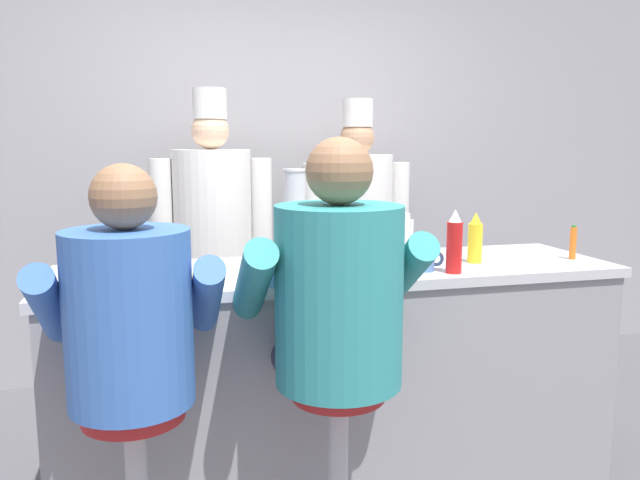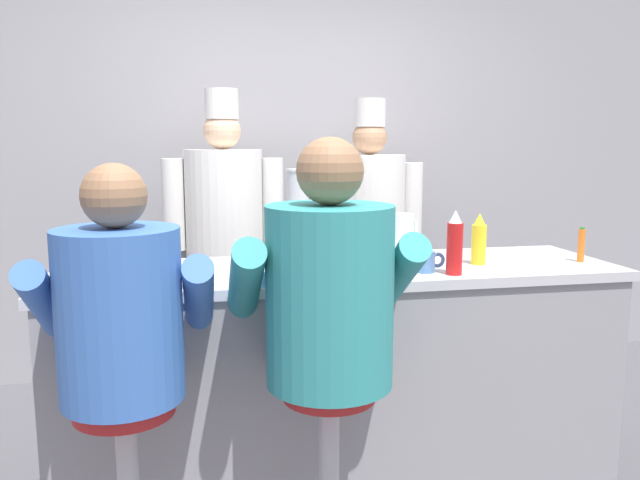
{
  "view_description": "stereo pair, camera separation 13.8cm",
  "coord_description": "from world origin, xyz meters",
  "views": [
    {
      "loc": [
        -0.71,
        -2.11,
        1.49
      ],
      "look_at": [
        -0.09,
        0.3,
        1.1
      ],
      "focal_mm": 35.0,
      "sensor_mm": 36.0,
      "label": 1
    },
    {
      "loc": [
        -0.57,
        -2.14,
        1.49
      ],
      "look_at": [
        -0.09,
        0.3,
        1.1
      ],
      "focal_mm": 35.0,
      "sensor_mm": 36.0,
      "label": 2
    }
  ],
  "objects": [
    {
      "name": "wall_back",
      "position": [
        0.0,
        1.89,
        1.35
      ],
      "size": [
        10.0,
        0.06,
        2.7
      ],
      "color": "#99999E",
      "rests_on": "ground_plane"
    },
    {
      "name": "diner_counter",
      "position": [
        0.0,
        0.33,
        0.49
      ],
      "size": [
        2.32,
        0.66,
        0.98
      ],
      "color": "gray",
      "rests_on": "ground_plane"
    },
    {
      "name": "ketchup_bottle_red",
      "position": [
        0.4,
        0.09,
        1.1
      ],
      "size": [
        0.06,
        0.06,
        0.25
      ],
      "color": "red",
      "rests_on": "diner_counter"
    },
    {
      "name": "mustard_bottle_yellow",
      "position": [
        0.59,
        0.27,
        1.08
      ],
      "size": [
        0.06,
        0.06,
        0.22
      ],
      "color": "yellow",
      "rests_on": "diner_counter"
    },
    {
      "name": "hot_sauce_bottle_orange",
      "position": [
        1.05,
        0.23,
        1.05
      ],
      "size": [
        0.03,
        0.03,
        0.15
      ],
      "color": "orange",
      "rests_on": "diner_counter"
    },
    {
      "name": "water_pitcher_clear",
      "position": [
        0.31,
        0.47,
        1.08
      ],
      "size": [
        0.13,
        0.12,
        0.2
      ],
      "color": "silver",
      "rests_on": "diner_counter"
    },
    {
      "name": "breakfast_plate",
      "position": [
        -0.58,
        0.15,
        0.99
      ],
      "size": [
        0.24,
        0.24,
        0.05
      ],
      "color": "white",
      "rests_on": "diner_counter"
    },
    {
      "name": "cereal_bowl",
      "position": [
        -0.32,
        0.08,
        1.01
      ],
      "size": [
        0.15,
        0.15,
        0.06
      ],
      "color": "#4C7FB7",
      "rests_on": "diner_counter"
    },
    {
      "name": "coffee_mug_tan",
      "position": [
        -0.1,
        0.09,
        1.02
      ],
      "size": [
        0.12,
        0.08,
        0.08
      ],
      "color": "beige",
      "rests_on": "diner_counter"
    },
    {
      "name": "coffee_mug_blue",
      "position": [
        0.31,
        0.16,
        1.02
      ],
      "size": [
        0.12,
        0.08,
        0.08
      ],
      "color": "#4C7AB2",
      "rests_on": "diner_counter"
    },
    {
      "name": "cup_stack_steel",
      "position": [
        -0.14,
        0.54,
        1.18
      ],
      "size": [
        0.1,
        0.1,
        0.4
      ],
      "color": "#B7BABF",
      "rests_on": "diner_counter"
    },
    {
      "name": "diner_seated_blue",
      "position": [
        -0.81,
        -0.21,
        0.93
      ],
      "size": [
        0.57,
        0.56,
        1.43
      ],
      "color": "#B2B5BA",
      "rests_on": "ground_plane"
    },
    {
      "name": "diner_seated_teal",
      "position": [
        -0.16,
        -0.2,
        0.96
      ],
      "size": [
        0.63,
        0.62,
        1.51
      ],
      "color": "#B2B5BA",
      "rests_on": "ground_plane"
    },
    {
      "name": "cook_in_whites_near",
      "position": [
        -0.42,
        1.53,
        0.99
      ],
      "size": [
        0.7,
        0.45,
        1.79
      ],
      "color": "#232328",
      "rests_on": "ground_plane"
    },
    {
      "name": "cook_in_whites_far",
      "position": [
        0.47,
        1.55,
        0.96
      ],
      "size": [
        0.68,
        0.44,
        1.75
      ],
      "color": "#232328",
      "rests_on": "ground_plane"
    }
  ]
}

